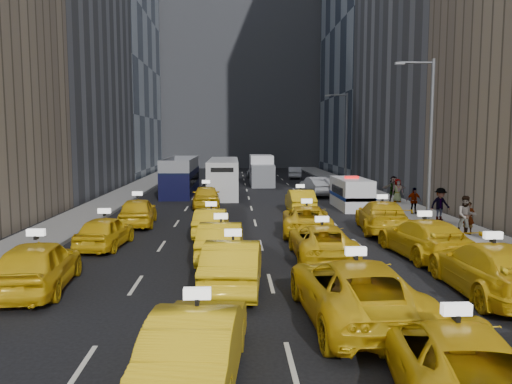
# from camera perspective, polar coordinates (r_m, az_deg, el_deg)

# --- Properties ---
(ground) EXTENTS (160.00, 160.00, 0.00)m
(ground) POSITION_cam_1_polar(r_m,az_deg,el_deg) (15.16, 2.27, -12.53)
(ground) COLOR black
(ground) RESTS_ON ground
(sidewalk_west) EXTENTS (3.00, 90.00, 0.15)m
(sidewalk_west) POSITION_cam_1_polar(r_m,az_deg,el_deg) (40.67, -15.76, -0.80)
(sidewalk_west) COLOR gray
(sidewalk_west) RESTS_ON ground
(sidewalk_east) EXTENTS (3.00, 90.00, 0.15)m
(sidewalk_east) POSITION_cam_1_polar(r_m,az_deg,el_deg) (41.30, 13.92, -0.64)
(sidewalk_east) COLOR gray
(sidewalk_east) RESTS_ON ground
(curb_west) EXTENTS (0.15, 90.00, 0.18)m
(curb_west) POSITION_cam_1_polar(r_m,az_deg,el_deg) (40.36, -13.75, -0.77)
(curb_west) COLOR slate
(curb_west) RESTS_ON ground
(curb_east) EXTENTS (0.15, 90.00, 0.18)m
(curb_east) POSITION_cam_1_polar(r_m,az_deg,el_deg) (40.91, 11.98, -0.64)
(curb_east) COLOR slate
(curb_east) RESTS_ON ground
(building_west_far) EXTENTS (16.00, 22.00, 42.00)m
(building_west_far) POSITION_cam_1_polar(r_m,az_deg,el_deg) (72.78, -18.92, 18.69)
(building_west_far) COLOR #2D3847
(building_west_far) RESTS_ON ground
(building_backdrop) EXTENTS (30.00, 12.00, 40.00)m
(building_backdrop) POSITION_cam_1_polar(r_m,az_deg,el_deg) (87.63, -1.83, 16.15)
(building_backdrop) COLOR slate
(building_backdrop) RESTS_ON ground
(streetlight_near) EXTENTS (2.15, 0.22, 9.00)m
(streetlight_near) POSITION_cam_1_polar(r_m,az_deg,el_deg) (28.29, 19.11, 5.97)
(streetlight_near) COLOR #595B60
(streetlight_near) RESTS_ON ground
(streetlight_far) EXTENTS (2.15, 0.22, 9.00)m
(streetlight_far) POSITION_cam_1_polar(r_m,az_deg,el_deg) (47.46, 10.13, 6.17)
(streetlight_far) COLOR #595B60
(streetlight_far) RESTS_ON ground
(taxi_1) EXTENTS (2.10, 4.87, 1.56)m
(taxi_1) POSITION_cam_1_polar(r_m,az_deg,el_deg) (10.56, -6.66, -16.61)
(taxi_1) COLOR yellow
(taxi_1) RESTS_ON ground
(taxi_2) EXTENTS (3.08, 5.46, 1.44)m
(taxi_2) POSITION_cam_1_polar(r_m,az_deg,el_deg) (10.68, 21.71, -17.12)
(taxi_2) COLOR yellow
(taxi_2) RESTS_ON ground
(taxi_4) EXTENTS (2.40, 5.06, 1.67)m
(taxi_4) POSITION_cam_1_polar(r_m,az_deg,el_deg) (17.50, -23.70, -7.65)
(taxi_4) COLOR yellow
(taxi_4) RESTS_ON ground
(taxi_5) EXTENTS (2.10, 5.07, 1.63)m
(taxi_5) POSITION_cam_1_polar(r_m,az_deg,el_deg) (16.25, -2.62, -8.24)
(taxi_5) COLOR yellow
(taxi_5) RESTS_ON ground
(taxi_6) EXTENTS (3.05, 6.13, 1.67)m
(taxi_6) POSITION_cam_1_polar(r_m,az_deg,el_deg) (13.80, 11.24, -10.91)
(taxi_6) COLOR yellow
(taxi_6) RESTS_ON ground
(taxi_7) EXTENTS (2.58, 5.86, 1.67)m
(taxi_7) POSITION_cam_1_polar(r_m,az_deg,el_deg) (17.21, 25.29, -7.95)
(taxi_7) COLOR yellow
(taxi_7) RESTS_ON ground
(taxi_8) EXTENTS (2.04, 4.35, 1.44)m
(taxi_8) POSITION_cam_1_polar(r_m,az_deg,el_deg) (23.17, -16.87, -4.38)
(taxi_8) COLOR yellow
(taxi_8) RESTS_ON ground
(taxi_9) EXTENTS (1.84, 4.80, 1.56)m
(taxi_9) POSITION_cam_1_polar(r_m,az_deg,el_deg) (20.02, -4.02, -5.59)
(taxi_9) COLOR yellow
(taxi_9) RESTS_ON ground
(taxi_10) EXTENTS (2.37, 5.04, 1.39)m
(taxi_10) POSITION_cam_1_polar(r_m,az_deg,el_deg) (20.44, 7.51, -5.62)
(taxi_10) COLOR yellow
(taxi_10) RESTS_ON ground
(taxi_11) EXTENTS (2.69, 5.63, 1.58)m
(taxi_11) POSITION_cam_1_polar(r_m,az_deg,el_deg) (21.59, 18.62, -5.01)
(taxi_11) COLOR yellow
(taxi_11) RESTS_ON ground
(taxi_12) EXTENTS (2.24, 4.78, 1.58)m
(taxi_12) POSITION_cam_1_polar(r_m,az_deg,el_deg) (28.52, -13.36, -2.18)
(taxi_12) COLOR yellow
(taxi_12) RESTS_ON ground
(taxi_13) EXTENTS (1.68, 4.31, 1.40)m
(taxi_13) POSITION_cam_1_polar(r_m,az_deg,el_deg) (24.86, -5.13, -3.47)
(taxi_13) COLOR yellow
(taxi_13) RESTS_ON ground
(taxi_14) EXTENTS (2.91, 5.44, 1.45)m
(taxi_14) POSITION_cam_1_polar(r_m,az_deg,el_deg) (25.63, 5.79, -3.13)
(taxi_14) COLOR yellow
(taxi_14) RESTS_ON ground
(taxi_15) EXTENTS (2.98, 5.82, 1.62)m
(taxi_15) POSITION_cam_1_polar(r_m,az_deg,el_deg) (26.79, 14.17, -2.70)
(taxi_15) COLOR yellow
(taxi_15) RESTS_ON ground
(taxi_16) EXTENTS (2.13, 4.78, 1.60)m
(taxi_16) POSITION_cam_1_polar(r_m,az_deg,el_deg) (35.08, -5.71, -0.48)
(taxi_16) COLOR yellow
(taxi_16) RESTS_ON ground
(taxi_17) EXTENTS (1.60, 4.56, 1.50)m
(taxi_17) POSITION_cam_1_polar(r_m,az_deg,el_deg) (32.94, 5.06, -1.00)
(taxi_17) COLOR yellow
(taxi_17) RESTS_ON ground
(nypd_van) EXTENTS (2.35, 5.33, 2.24)m
(nypd_van) POSITION_cam_1_polar(r_m,az_deg,el_deg) (35.12, 10.83, -0.21)
(nypd_van) COLOR white
(nypd_van) RESTS_ON ground
(double_decker) EXTENTS (3.61, 10.83, 3.09)m
(double_decker) POSITION_cam_1_polar(r_m,az_deg,el_deg) (43.96, -8.58, 1.78)
(double_decker) COLOR black
(double_decker) RESTS_ON ground
(city_bus) EXTENTS (3.45, 11.89, 3.03)m
(city_bus) POSITION_cam_1_polar(r_m,az_deg,el_deg) (43.12, -3.72, 1.71)
(city_bus) COLOR silver
(city_bus) RESTS_ON ground
(box_truck) EXTENTS (3.07, 6.95, 3.07)m
(box_truck) POSITION_cam_1_polar(r_m,az_deg,el_deg) (51.39, 0.64, 2.46)
(box_truck) COLOR white
(box_truck) RESTS_ON ground
(misc_car_0) EXTENTS (2.36, 5.10, 1.62)m
(misc_car_0) POSITION_cam_1_polar(r_m,az_deg,el_deg) (42.41, 6.92, 0.67)
(misc_car_0) COLOR #94969B
(misc_car_0) RESTS_ON ground
(misc_car_1) EXTENTS (3.00, 5.68, 1.52)m
(misc_car_1) POSITION_cam_1_polar(r_m,az_deg,el_deg) (54.51, -8.43, 1.82)
(misc_car_1) COLOR black
(misc_car_1) RESTS_ON ground
(misc_car_2) EXTENTS (2.71, 5.47, 1.53)m
(misc_car_2) POSITION_cam_1_polar(r_m,az_deg,el_deg) (58.85, 0.17, 2.21)
(misc_car_2) COLOR gray
(misc_car_2) RESTS_ON ground
(misc_car_3) EXTENTS (2.07, 4.60, 1.53)m
(misc_car_3) POSITION_cam_1_polar(r_m,az_deg,el_deg) (60.07, -4.29, 2.28)
(misc_car_3) COLOR black
(misc_car_3) RESTS_ON ground
(misc_car_4) EXTENTS (1.87, 4.37, 1.40)m
(misc_car_4) POSITION_cam_1_polar(r_m,az_deg,el_deg) (60.12, 4.44, 2.21)
(misc_car_4) COLOR #A3A5AA
(misc_car_4) RESTS_ON ground
(pedestrian_0) EXTENTS (0.68, 0.58, 1.57)m
(pedestrian_0) POSITION_cam_1_polar(r_m,az_deg,el_deg) (26.94, 23.12, -2.69)
(pedestrian_0) COLOR gray
(pedestrian_0) RESTS_ON sidewalk_east
(pedestrian_1) EXTENTS (1.02, 0.71, 1.91)m
(pedestrian_1) POSITION_cam_1_polar(r_m,az_deg,el_deg) (26.40, 22.89, -2.48)
(pedestrian_1) COLOR gray
(pedestrian_1) RESTS_ON sidewalk_east
(pedestrian_2) EXTENTS (1.28, 0.71, 1.88)m
(pedestrian_2) POSITION_cam_1_polar(r_m,az_deg,el_deg) (30.48, 20.31, -1.31)
(pedestrian_2) COLOR gray
(pedestrian_2) RESTS_ON sidewalk_east
(pedestrian_3) EXTENTS (0.99, 0.50, 1.64)m
(pedestrian_3) POSITION_cam_1_polar(r_m,az_deg,el_deg) (32.61, 17.58, -0.95)
(pedestrian_3) COLOR gray
(pedestrian_3) RESTS_ON sidewalk_east
(pedestrian_4) EXTENTS (0.85, 0.49, 1.71)m
(pedestrian_4) POSITION_cam_1_polar(r_m,az_deg,el_deg) (38.22, 15.88, 0.17)
(pedestrian_4) COLOR gray
(pedestrian_4) RESTS_ON sidewalk_east
(pedestrian_5) EXTENTS (1.78, 0.64, 1.89)m
(pedestrian_5) POSITION_cam_1_polar(r_m,az_deg,el_deg) (38.63, 15.45, 0.37)
(pedestrian_5) COLOR gray
(pedestrian_5) RESTS_ON sidewalk_east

